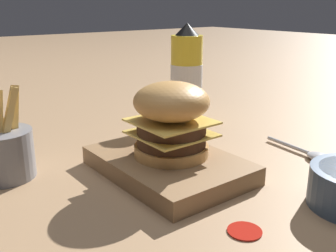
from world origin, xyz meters
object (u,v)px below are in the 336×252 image
spoon (313,154)px  ketchup_bottle (186,79)px  serving_board (168,165)px  fries_basket (3,151)px  burger (171,119)px

spoon → ketchup_bottle: bearing=-165.1°
serving_board → fries_basket: (-0.14, -0.21, 0.03)m
serving_board → burger: 0.08m
fries_basket → spoon: bearing=61.1°
serving_board → fries_basket: size_ratio=1.73×
ketchup_bottle → fries_basket: bearing=-83.9°
fries_basket → spoon: fries_basket is taller
burger → spoon: burger is taller
burger → fries_basket: size_ratio=0.82×
ketchup_bottle → fries_basket: size_ratio=1.55×
burger → fries_basket: bearing=-123.6°
ketchup_bottle → spoon: (0.29, 0.04, -0.10)m
serving_board → spoon: (0.10, 0.24, -0.01)m
ketchup_bottle → spoon: ketchup_bottle is taller
serving_board → fries_basket: fries_basket is taller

